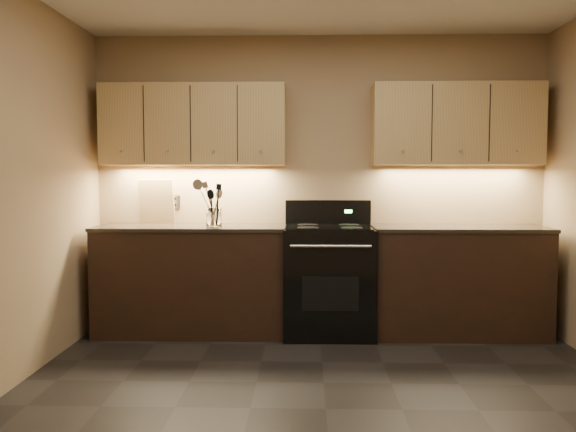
% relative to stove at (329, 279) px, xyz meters
% --- Properties ---
extents(floor, '(4.00, 4.00, 0.00)m').
position_rel_stove_xyz_m(floor, '(-0.08, -1.68, -0.48)').
color(floor, black).
rests_on(floor, ground).
extents(wall_back, '(4.00, 0.04, 2.60)m').
position_rel_stove_xyz_m(wall_back, '(-0.08, 0.32, 0.82)').
color(wall_back, tan).
rests_on(wall_back, ground).
extents(counter_left, '(1.62, 0.62, 0.93)m').
position_rel_stove_xyz_m(counter_left, '(-1.18, 0.02, -0.01)').
color(counter_left, black).
rests_on(counter_left, ground).
extents(counter_right, '(1.46, 0.62, 0.93)m').
position_rel_stove_xyz_m(counter_right, '(1.10, 0.02, -0.01)').
color(counter_right, black).
rests_on(counter_right, ground).
extents(stove, '(0.76, 0.68, 1.14)m').
position_rel_stove_xyz_m(stove, '(0.00, 0.00, 0.00)').
color(stove, black).
rests_on(stove, ground).
extents(upper_cab_left, '(1.60, 0.30, 0.70)m').
position_rel_stove_xyz_m(upper_cab_left, '(-1.18, 0.17, 1.32)').
color(upper_cab_left, tan).
rests_on(upper_cab_left, wall_back).
extents(upper_cab_right, '(1.44, 0.30, 0.70)m').
position_rel_stove_xyz_m(upper_cab_right, '(1.10, 0.17, 1.32)').
color(upper_cab_right, tan).
rests_on(upper_cab_right, wall_back).
extents(outlet_plate, '(0.08, 0.01, 0.12)m').
position_rel_stove_xyz_m(outlet_plate, '(-1.38, 0.31, 0.64)').
color(outlet_plate, '#B2B5BA').
rests_on(outlet_plate, wall_back).
extents(utensil_crock, '(0.17, 0.17, 0.16)m').
position_rel_stove_xyz_m(utensil_crock, '(-0.97, -0.10, 0.53)').
color(utensil_crock, white).
rests_on(utensil_crock, counter_left).
extents(cutting_board, '(0.32, 0.11, 0.40)m').
position_rel_stove_xyz_m(cutting_board, '(-1.54, 0.27, 0.65)').
color(cutting_board, '#DBAF76').
rests_on(cutting_board, counter_left).
extents(wooden_spoon, '(0.13, 0.08, 0.31)m').
position_rel_stove_xyz_m(wooden_spoon, '(-0.99, -0.10, 0.62)').
color(wooden_spoon, '#DBAF76').
rests_on(wooden_spoon, utensil_crock).
extents(black_spoon, '(0.07, 0.15, 0.31)m').
position_rel_stove_xyz_m(black_spoon, '(-0.98, -0.07, 0.62)').
color(black_spoon, black).
rests_on(black_spoon, utensil_crock).
extents(black_turner, '(0.12, 0.13, 0.37)m').
position_rel_stove_xyz_m(black_turner, '(-0.95, -0.12, 0.65)').
color(black_turner, black).
rests_on(black_turner, utensil_crock).
extents(steel_spatula, '(0.19, 0.15, 0.41)m').
position_rel_stove_xyz_m(steel_spatula, '(-0.95, -0.09, 0.66)').
color(steel_spatula, silver).
rests_on(steel_spatula, utensil_crock).
extents(steel_skimmer, '(0.27, 0.13, 0.40)m').
position_rel_stove_xyz_m(steel_skimmer, '(-0.94, -0.11, 0.67)').
color(steel_skimmer, silver).
rests_on(steel_skimmer, utensil_crock).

